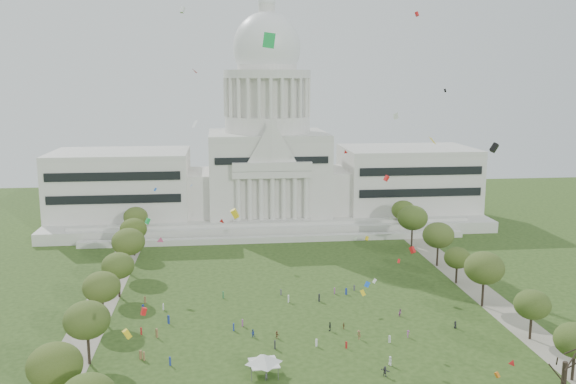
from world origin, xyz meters
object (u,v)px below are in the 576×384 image
(capitol, at_px, (268,164))
(person_0, at_px, (455,325))
(big_bare_tree, at_px, (566,358))
(event_tent, at_px, (264,358))

(capitol, xyz_separation_m, person_0, (32.67, -108.12, -21.46))
(capitol, xyz_separation_m, big_bare_tree, (38.00, -141.59, -13.62))
(person_0, bearing_deg, big_bare_tree, -13.76)
(big_bare_tree, height_order, event_tent, big_bare_tree)
(capitol, height_order, event_tent, capitol)
(big_bare_tree, relative_size, person_0, 7.69)
(big_bare_tree, xyz_separation_m, person_0, (-5.33, 33.47, -7.84))
(capitol, distance_m, big_bare_tree, 147.23)
(big_bare_tree, xyz_separation_m, event_tent, (-48.88, 16.98, -5.51))
(capitol, bearing_deg, event_tent, -94.99)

